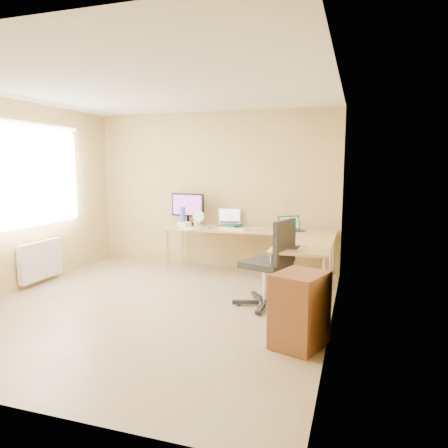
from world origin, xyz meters
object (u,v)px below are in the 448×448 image
(desk_main, at_px, (249,252))
(laptop_black, at_px, (292,224))
(cabinet, at_px, (300,310))
(desk_fan, at_px, (199,219))
(keyboard, at_px, (232,229))
(water_bottle, at_px, (183,216))
(laptop_center, at_px, (229,216))
(mug, at_px, (196,224))
(office_chair, at_px, (266,266))
(desk_return, at_px, (303,272))
(laptop_return, at_px, (290,238))
(monitor, at_px, (188,209))

(desk_main, bearing_deg, laptop_black, -0.82)
(cabinet, bearing_deg, desk_fan, 148.29)
(keyboard, distance_m, water_bottle, 0.92)
(laptop_center, xyz_separation_m, mug, (-0.49, -0.24, -0.12))
(desk_main, relative_size, office_chair, 2.42)
(keyboard, height_order, cabinet, keyboard)
(water_bottle, bearing_deg, laptop_center, 16.31)
(desk_fan, relative_size, office_chair, 0.23)
(desk_return, bearing_deg, laptop_return, -108.22)
(monitor, xyz_separation_m, laptop_return, (1.98, -1.57, -0.14))
(monitor, height_order, water_bottle, monitor)
(office_chair, xyz_separation_m, cabinet, (0.56, -1.04, -0.14))
(laptop_black, distance_m, cabinet, 2.52)
(desk_main, distance_m, mug, 0.97)
(mug, bearing_deg, desk_main, 2.94)
(desk_fan, bearing_deg, monitor, 149.25)
(desk_main, distance_m, office_chair, 1.51)
(mug, height_order, laptop_return, laptop_return)
(desk_return, height_order, monitor, monitor)
(laptop_center, distance_m, mug, 0.56)
(mug, height_order, office_chair, office_chair)
(desk_fan, relative_size, laptop_return, 0.66)
(mug, distance_m, cabinet, 3.15)
(desk_fan, bearing_deg, water_bottle, -172.44)
(desk_return, height_order, keyboard, keyboard)
(desk_return, bearing_deg, office_chair, -135.87)
(keyboard, xyz_separation_m, laptop_return, (1.09, -1.22, 0.11))
(desk_fan, bearing_deg, laptop_black, 3.46)
(keyboard, bearing_deg, laptop_return, -28.92)
(keyboard, xyz_separation_m, mug, (-0.64, 0.10, 0.04))
(monitor, relative_size, mug, 6.15)
(monitor, distance_m, office_chair, 2.38)
(water_bottle, xyz_separation_m, laptop_return, (1.98, -1.35, -0.03))
(laptop_black, height_order, mug, laptop_black)
(desk_main, bearing_deg, monitor, 169.93)
(monitor, distance_m, laptop_center, 0.74)
(desk_return, bearing_deg, mug, 152.69)
(monitor, bearing_deg, laptop_return, -28.94)
(desk_main, xyz_separation_m, laptop_center, (-0.39, 0.20, 0.53))
(desk_return, relative_size, desk_fan, 5.24)
(water_bottle, distance_m, office_chair, 2.22)
(monitor, bearing_deg, cabinet, -40.10)
(water_bottle, distance_m, desk_fan, 0.29)
(desk_main, xyz_separation_m, mug, (-0.87, -0.04, 0.41))
(desk_return, distance_m, water_bottle, 2.38)
(monitor, bearing_deg, laptop_center, 9.43)
(laptop_return, bearing_deg, monitor, 55.08)
(laptop_center, xyz_separation_m, water_bottle, (-0.74, -0.22, -0.01))
(laptop_black, relative_size, desk_fan, 1.44)
(desk_fan, relative_size, cabinet, 0.35)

